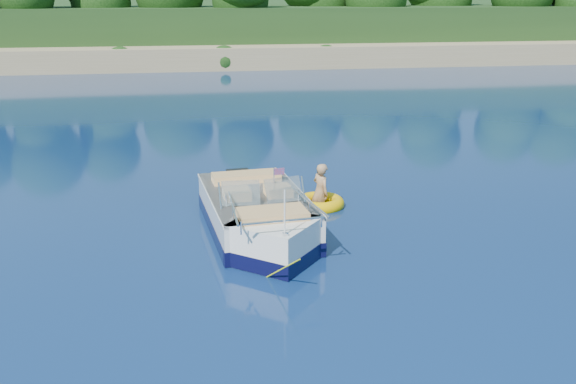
% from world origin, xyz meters
% --- Properties ---
extents(ground, '(160.00, 160.00, 0.00)m').
position_xyz_m(ground, '(0.00, 0.00, 0.00)').
color(ground, '#091A42').
rests_on(ground, ground).
extents(shoreline, '(170.00, 59.00, 6.00)m').
position_xyz_m(shoreline, '(0.00, 63.77, 0.98)').
color(shoreline, '#937E55').
rests_on(shoreline, ground).
extents(motorboat, '(2.47, 5.89, 1.96)m').
position_xyz_m(motorboat, '(-1.34, 3.54, 0.38)').
color(motorboat, white).
rests_on(motorboat, ground).
extents(tow_tube, '(1.45, 1.45, 0.33)m').
position_xyz_m(tow_tube, '(0.40, 5.31, 0.09)').
color(tow_tube, '#FFBB03').
rests_on(tow_tube, ground).
extents(boy, '(0.68, 0.90, 1.62)m').
position_xyz_m(boy, '(0.39, 5.30, 0.00)').
color(boy, tan).
rests_on(boy, ground).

